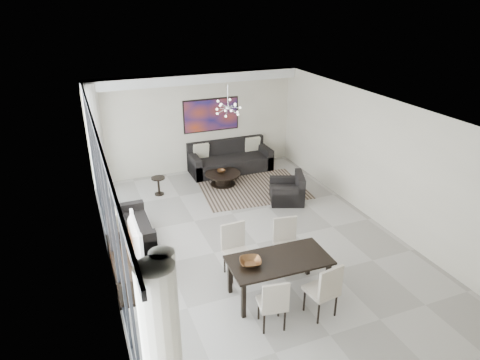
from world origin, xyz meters
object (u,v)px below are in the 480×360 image
television (131,238)px  dining_table (279,263)px  sofa_main (230,161)px  coffee_table (223,178)px  tv_console (125,267)px

television → dining_table: (2.28, -1.45, -0.20)m
dining_table → sofa_main: bearing=77.9°
coffee_table → dining_table: (-0.68, -4.83, 0.45)m
sofa_main → tv_console: bearing=-130.6°
television → dining_table: bearing=-122.4°
sofa_main → dining_table: (-1.23, -5.74, 0.35)m
coffee_table → sofa_main: sofa_main is taller
coffee_table → dining_table: size_ratio=0.55×
sofa_main → tv_console: (-3.68, -4.29, -0.03)m
sofa_main → television: bearing=-129.4°
coffee_table → sofa_main: bearing=59.1°
sofa_main → coffee_table: bearing=-120.9°
television → dining_table: 2.72m
tv_console → coffee_table: bearing=47.2°
tv_console → dining_table: size_ratio=0.96×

